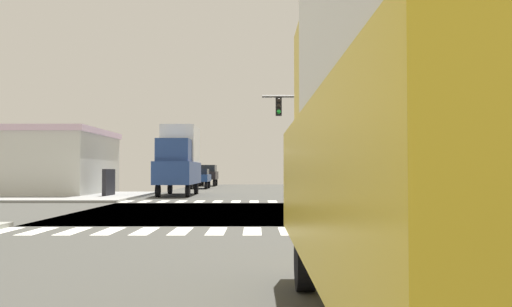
% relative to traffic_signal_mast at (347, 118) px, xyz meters
% --- Properties ---
extents(ground, '(90.00, 90.00, 0.05)m').
position_rel_traffic_signal_mast_xyz_m(ground, '(-5.19, -6.89, -4.60)').
color(ground, '#3F3F3A').
extents(sidewalk_corner_ne, '(12.00, 12.00, 0.14)m').
position_rel_traffic_signal_mast_xyz_m(sidewalk_corner_ne, '(7.81, 5.11, -4.50)').
color(sidewalk_corner_ne, gray).
rests_on(sidewalk_corner_ne, ground).
extents(sidewalk_corner_nw, '(12.00, 12.00, 0.14)m').
position_rel_traffic_signal_mast_xyz_m(sidewalk_corner_nw, '(-18.19, 5.11, -4.50)').
color(sidewalk_corner_nw, gray).
rests_on(sidewalk_corner_nw, ground).
extents(crosswalk_near, '(13.50, 2.00, 0.01)m').
position_rel_traffic_signal_mast_xyz_m(crosswalk_near, '(-5.44, -14.19, -4.57)').
color(crosswalk_near, white).
rests_on(crosswalk_near, ground).
extents(crosswalk_far, '(13.50, 2.00, 0.01)m').
position_rel_traffic_signal_mast_xyz_m(crosswalk_far, '(-5.44, 0.41, -4.57)').
color(crosswalk_far, white).
rests_on(crosswalk_far, ground).
extents(traffic_signal_mast, '(7.63, 0.55, 6.14)m').
position_rel_traffic_signal_mast_xyz_m(traffic_signal_mast, '(0.00, 0.00, 0.00)').
color(traffic_signal_mast, gray).
rests_on(traffic_signal_mast, ground).
extents(street_lamp, '(1.78, 0.32, 7.52)m').
position_rel_traffic_signal_mast_xyz_m(street_lamp, '(2.44, 11.58, -0.04)').
color(street_lamp, gray).
rests_on(street_lamp, ground).
extents(bank_building, '(14.25, 9.84, 4.58)m').
position_rel_traffic_signal_mast_xyz_m(bank_building, '(-21.89, 8.69, -2.28)').
color(bank_building, silver).
rests_on(bank_building, ground).
extents(box_truck_nearside_1, '(2.40, 7.20, 4.85)m').
position_rel_traffic_signal_mast_xyz_m(box_truck_nearside_1, '(-3.19, -24.35, -2.01)').
color(box_truck_nearside_1, black).
rests_on(box_truck_nearside_1, ground).
extents(sedan_farside_1, '(1.80, 4.30, 1.88)m').
position_rel_traffic_signal_mast_xyz_m(sedan_farside_1, '(-10.19, 22.29, -3.46)').
color(sedan_farside_1, black).
rests_on(sedan_farside_1, ground).
extents(sedan_crossing_2, '(4.30, 1.80, 1.88)m').
position_rel_traffic_signal_mast_xyz_m(sedan_crossing_2, '(5.28, -3.39, -3.46)').
color(sedan_crossing_2, black).
rests_on(sedan_crossing_2, ground).
extents(box_truck_leading_2, '(2.40, 7.20, 4.85)m').
position_rel_traffic_signal_mast_xyz_m(box_truck_leading_2, '(-10.19, 8.16, -2.01)').
color(box_truck_leading_2, black).
rests_on(box_truck_leading_2, ground).
extents(suv_trailing_1, '(1.96, 4.60, 2.34)m').
position_rel_traffic_signal_mast_xyz_m(suv_trailing_1, '(-10.19, 31.24, -3.18)').
color(suv_trailing_1, black).
rests_on(suv_trailing_1, ground).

